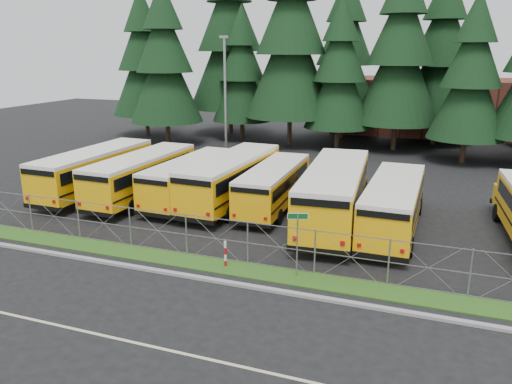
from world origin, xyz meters
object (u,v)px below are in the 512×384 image
bus_4 (275,187)px  light_standard (225,97)px  bus_5 (335,195)px  bus_0 (99,172)px  bus_1 (145,177)px  striped_bollard (225,254)px  bus_6 (394,206)px  bus_3 (234,180)px  street_sign (297,231)px  bus_2 (194,180)px

bus_4 → light_standard: (-7.16, 9.25, 4.20)m
bus_4 → bus_5: bus_5 is taller
bus_0 → light_standard: light_standard is taller
bus_1 → striped_bollard: (8.88, -7.85, -0.83)m
striped_bollard → light_standard: size_ratio=0.12×
bus_6 → light_standard: 18.40m
bus_1 → bus_3: bus_3 is taller
bus_5 → light_standard: size_ratio=1.21×
bus_5 → bus_0: bearing=173.8°
bus_3 → bus_6: (9.62, -1.81, -0.10)m
bus_0 → bus_5: bus_5 is taller
bus_3 → bus_6: 9.79m
bus_5 → bus_4: bearing=154.4°
bus_0 → bus_6: 18.75m
bus_3 → bus_1: bearing=-167.7°
street_sign → bus_3: bearing=126.2°
striped_bollard → light_standard: 20.24m
bus_2 → street_sign: 12.29m
bus_1 → bus_6: 15.30m
street_sign → bus_4: bearing=113.2°
bus_1 → bus_3: (5.65, 0.97, 0.06)m
bus_6 → striped_bollard: bearing=-131.4°
bus_6 → light_standard: bearing=142.9°
bus_0 → street_sign: 17.34m
bus_1 → bus_3: bearing=11.3°
bus_5 → street_sign: bus_5 is taller
bus_4 → bus_6: bearing=-15.6°
bus_6 → street_sign: 7.66m
bus_5 → striped_bollard: bearing=-118.5°
bus_0 → light_standard: (4.61, 10.23, 4.03)m
bus_0 → striped_bollard: bearing=-31.3°
bus_0 → bus_2: bus_0 is taller
bus_3 → striped_bollard: bearing=-67.3°
bus_1 → bus_5: bearing=-1.0°
bus_6 → street_sign: (-3.22, -6.92, 0.65)m
bus_1 → bus_6: bus_1 is taller
bus_3 → bus_4: 2.66m
bus_4 → bus_6: 7.19m
bus_4 → bus_1: bearing=-174.6°
bus_4 → striped_bollard: bus_4 is taller
bus_1 → bus_5: bus_5 is taller
street_sign → striped_bollard: 3.49m
light_standard → street_sign: bearing=-58.7°
bus_4 → bus_6: bus_6 is taller
bus_2 → striped_bollard: bearing=-53.4°
bus_6 → light_standard: size_ratio=1.04×
bus_0 → bus_3: bearing=7.3°
bus_4 → light_standard: 12.43m
bus_1 → bus_4: 8.36m
bus_2 → street_sign: bearing=-40.8°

